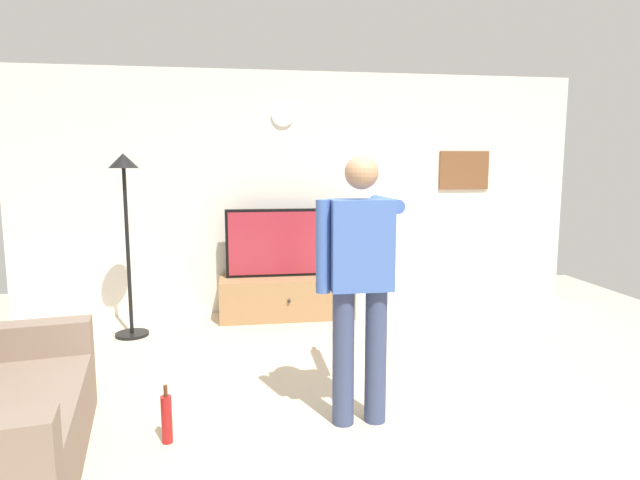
{
  "coord_description": "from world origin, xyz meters",
  "views": [
    {
      "loc": [
        -0.73,
        -3.1,
        1.66
      ],
      "look_at": [
        -0.07,
        1.2,
        1.05
      ],
      "focal_mm": 29.76,
      "sensor_mm": 36.0,
      "label": 1
    }
  ],
  "objects_px": {
    "wall_clock": "(283,115)",
    "beverage_bottle": "(167,419)",
    "floor_lamp": "(126,207)",
    "tv_stand": "(287,297)",
    "person_standing_nearer_lamp": "(360,275)",
    "framed_picture": "(464,170)",
    "television": "(286,243)"
  },
  "relations": [
    {
      "from": "wall_clock",
      "to": "beverage_bottle",
      "type": "height_order",
      "value": "wall_clock"
    },
    {
      "from": "television",
      "to": "framed_picture",
      "type": "relative_size",
      "value": 2.15
    },
    {
      "from": "television",
      "to": "person_standing_nearer_lamp",
      "type": "bearing_deg",
      "value": -84.49
    },
    {
      "from": "wall_clock",
      "to": "person_standing_nearer_lamp",
      "type": "bearing_deg",
      "value": -84.97
    },
    {
      "from": "television",
      "to": "tv_stand",
      "type": "bearing_deg",
      "value": -90.0
    },
    {
      "from": "person_standing_nearer_lamp",
      "to": "beverage_bottle",
      "type": "distance_m",
      "value": 1.46
    },
    {
      "from": "tv_stand",
      "to": "framed_picture",
      "type": "height_order",
      "value": "framed_picture"
    },
    {
      "from": "wall_clock",
      "to": "beverage_bottle",
      "type": "xyz_separation_m",
      "value": [
        -0.96,
        -2.88,
        -2.07
      ]
    },
    {
      "from": "floor_lamp",
      "to": "beverage_bottle",
      "type": "xyz_separation_m",
      "value": [
        0.61,
        -2.15,
        -1.12
      ]
    },
    {
      "from": "framed_picture",
      "to": "floor_lamp",
      "type": "relative_size",
      "value": 0.34
    },
    {
      "from": "floor_lamp",
      "to": "beverage_bottle",
      "type": "distance_m",
      "value": 2.5
    },
    {
      "from": "framed_picture",
      "to": "beverage_bottle",
      "type": "distance_m",
      "value": 4.48
    },
    {
      "from": "tv_stand",
      "to": "floor_lamp",
      "type": "distance_m",
      "value": 1.94
    },
    {
      "from": "beverage_bottle",
      "to": "person_standing_nearer_lamp",
      "type": "bearing_deg",
      "value": 4.47
    },
    {
      "from": "framed_picture",
      "to": "floor_lamp",
      "type": "bearing_deg",
      "value": -168.88
    },
    {
      "from": "floor_lamp",
      "to": "person_standing_nearer_lamp",
      "type": "distance_m",
      "value": 2.76
    },
    {
      "from": "tv_stand",
      "to": "wall_clock",
      "type": "bearing_deg",
      "value": 90.0
    },
    {
      "from": "wall_clock",
      "to": "beverage_bottle",
      "type": "distance_m",
      "value": 3.67
    },
    {
      "from": "tv_stand",
      "to": "beverage_bottle",
      "type": "xyz_separation_m",
      "value": [
        -0.96,
        -2.59,
        -0.07
      ]
    },
    {
      "from": "floor_lamp",
      "to": "tv_stand",
      "type": "bearing_deg",
      "value": 15.49
    },
    {
      "from": "person_standing_nearer_lamp",
      "to": "floor_lamp",
      "type": "bearing_deg",
      "value": 131.41
    },
    {
      "from": "framed_picture",
      "to": "beverage_bottle",
      "type": "relative_size",
      "value": 1.67
    },
    {
      "from": "television",
      "to": "person_standing_nearer_lamp",
      "type": "relative_size",
      "value": 0.76
    },
    {
      "from": "tv_stand",
      "to": "framed_picture",
      "type": "distance_m",
      "value": 2.57
    },
    {
      "from": "television",
      "to": "framed_picture",
      "type": "height_order",
      "value": "framed_picture"
    },
    {
      "from": "tv_stand",
      "to": "television",
      "type": "height_order",
      "value": "television"
    },
    {
      "from": "wall_clock",
      "to": "person_standing_nearer_lamp",
      "type": "relative_size",
      "value": 0.15
    },
    {
      "from": "television",
      "to": "floor_lamp",
      "type": "distance_m",
      "value": 1.7
    },
    {
      "from": "tv_stand",
      "to": "television",
      "type": "bearing_deg",
      "value": 90.0
    },
    {
      "from": "framed_picture",
      "to": "person_standing_nearer_lamp",
      "type": "distance_m",
      "value": 3.43
    },
    {
      "from": "tv_stand",
      "to": "floor_lamp",
      "type": "relative_size",
      "value": 0.82
    },
    {
      "from": "wall_clock",
      "to": "floor_lamp",
      "type": "distance_m",
      "value": 1.97
    }
  ]
}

